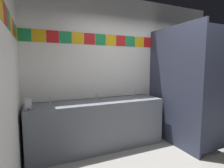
# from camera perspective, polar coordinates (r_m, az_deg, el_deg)

# --- Properties ---
(wall_back) EXTENTS (4.18, 0.09, 2.88)m
(wall_back) POSITION_cam_1_polar(r_m,az_deg,el_deg) (3.78, 5.56, 4.92)
(wall_back) COLOR white
(wall_back) RESTS_ON ground_plane
(vanity_counter) EXTENTS (2.42, 0.61, 0.88)m
(vanity_counter) POSITION_cam_1_polar(r_m,az_deg,el_deg) (3.30, -4.56, -12.83)
(vanity_counter) COLOR slate
(vanity_counter) RESTS_ON ground_plane
(faucet_left) EXTENTS (0.04, 0.10, 0.14)m
(faucet_left) POSITION_cam_1_polar(r_m,az_deg,el_deg) (3.11, -19.49, -5.22)
(faucet_left) COLOR silver
(faucet_left) RESTS_ON vanity_counter
(faucet_center) EXTENTS (0.04, 0.10, 0.14)m
(faucet_center) POSITION_cam_1_polar(r_m,az_deg,el_deg) (3.26, -5.15, -4.35)
(faucet_center) COLOR silver
(faucet_center) RESTS_ON vanity_counter
(faucet_right) EXTENTS (0.04, 0.10, 0.14)m
(faucet_right) POSITION_cam_1_polar(r_m,az_deg,el_deg) (3.59, 7.18, -3.38)
(faucet_right) COLOR silver
(faucet_right) RESTS_ON vanity_counter
(soap_dispenser) EXTENTS (0.09, 0.09, 0.16)m
(soap_dispenser) POSITION_cam_1_polar(r_m,az_deg,el_deg) (2.83, -25.61, -6.05)
(soap_dispenser) COLOR #B7BABF
(soap_dispenser) RESTS_ON vanity_counter
(stall_divider) EXTENTS (0.92, 1.38, 2.24)m
(stall_divider) POSITION_cam_1_polar(r_m,az_deg,el_deg) (3.46, 23.84, -1.02)
(stall_divider) COLOR #33384C
(stall_divider) RESTS_ON ground_plane
(toilet) EXTENTS (0.39, 0.49, 0.74)m
(toilet) POSITION_cam_1_polar(r_m,az_deg,el_deg) (4.17, 21.70, -11.25)
(toilet) COLOR white
(toilet) RESTS_ON ground_plane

